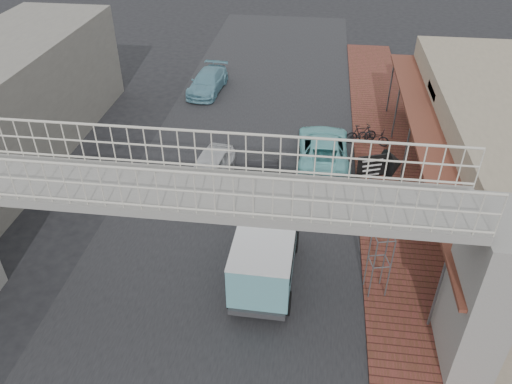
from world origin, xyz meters
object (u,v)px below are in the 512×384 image
(street_clock, at_px, (385,230))
(arrow_sign, at_px, (392,164))
(angkot_far, at_px, (208,82))
(motorcycle_near, at_px, (374,136))
(angkot_van, at_px, (266,248))
(dark_sedan, at_px, (262,178))
(white_hatchback, at_px, (209,170))
(angkot_curb, at_px, (323,149))
(motorcycle_far, at_px, (361,134))

(street_clock, bearing_deg, arrow_sign, 68.92)
(angkot_far, height_order, motorcycle_near, angkot_far)
(street_clock, xyz_separation_m, arrow_sign, (0.57, 4.01, -0.10))
(angkot_van, bearing_deg, street_clock, -2.15)
(angkot_van, xyz_separation_m, motorcycle_near, (4.23, 9.76, -0.83))
(dark_sedan, distance_m, angkot_van, 5.24)
(angkot_far, distance_m, motorcycle_near, 10.84)
(white_hatchback, bearing_deg, angkot_far, 108.53)
(angkot_van, bearing_deg, angkot_far, 109.86)
(angkot_van, xyz_separation_m, street_clock, (3.65, -0.20, 1.33))
(white_hatchback, bearing_deg, angkot_van, -54.65)
(angkot_curb, xyz_separation_m, angkot_van, (-1.80, -7.93, 0.65))
(angkot_curb, bearing_deg, white_hatchback, 24.86)
(white_hatchback, height_order, motorcycle_near, white_hatchback)
(motorcycle_near, relative_size, street_clock, 0.50)
(arrow_sign, bearing_deg, street_clock, -118.29)
(angkot_far, bearing_deg, angkot_van, -66.08)
(dark_sedan, height_order, street_clock, street_clock)
(white_hatchback, relative_size, angkot_far, 0.93)
(dark_sedan, height_order, angkot_van, angkot_van)
(dark_sedan, relative_size, angkot_van, 0.92)
(street_clock, bearing_deg, angkot_curb, 89.87)
(motorcycle_near, bearing_deg, street_clock, -161.46)
(arrow_sign, bearing_deg, motorcycle_far, 75.68)
(white_hatchback, xyz_separation_m, angkot_van, (3.05, -5.48, 0.67))
(dark_sedan, bearing_deg, motorcycle_near, 38.85)
(white_hatchback, distance_m, arrow_sign, 7.70)
(motorcycle_near, relative_size, motorcycle_far, 0.98)
(angkot_van, height_order, motorcycle_far, angkot_van)
(arrow_sign, bearing_deg, white_hatchback, 146.93)
(angkot_van, bearing_deg, white_hatchback, 120.18)
(motorcycle_near, height_order, street_clock, street_clock)
(angkot_van, bearing_deg, motorcycle_near, 67.63)
(angkot_van, distance_m, motorcycle_near, 10.66)
(white_hatchback, xyz_separation_m, motorcycle_near, (7.28, 4.28, -0.15))
(arrow_sign, bearing_deg, dark_sedan, 144.84)
(street_clock, bearing_deg, motorcycle_near, 73.73)
(motorcycle_far, distance_m, arrow_sign, 6.36)
(motorcycle_near, bearing_deg, angkot_far, 81.92)
(angkot_far, height_order, street_clock, street_clock)
(white_hatchback, height_order, angkot_curb, angkot_curb)
(angkot_curb, bearing_deg, angkot_van, 75.27)
(angkot_van, bearing_deg, motorcycle_far, 70.90)
(angkot_curb, distance_m, motorcycle_far, 2.62)
(motorcycle_near, bearing_deg, angkot_van, 178.46)
(motorcycle_near, relative_size, arrow_sign, 0.51)
(motorcycle_near, distance_m, arrow_sign, 6.29)
(motorcycle_far, bearing_deg, motorcycle_near, -114.26)
(angkot_curb, height_order, motorcycle_far, angkot_curb)
(dark_sedan, height_order, motorcycle_near, dark_sedan)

